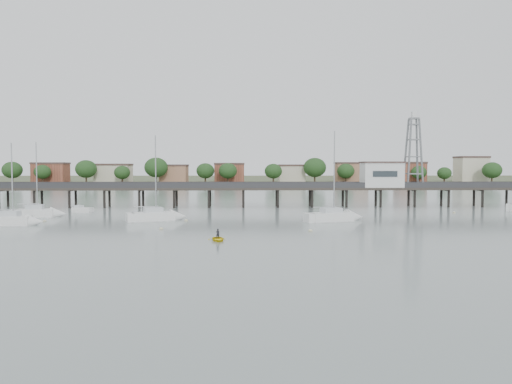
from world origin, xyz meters
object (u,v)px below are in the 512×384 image
at_px(sailboat_c, 340,217).
at_px(sailboat_f, 162,216).
at_px(sailboat_b, 43,213).
at_px(white_tender, 82,210).
at_px(sailboat_a, 18,221).
at_px(pier, 260,188).
at_px(lattice_tower, 413,153).
at_px(yellow_dinghy, 218,241).

xyz_separation_m(sailboat_c, sailboat_f, (-27.35, 1.34, 0.00)).
height_order(sailboat_b, white_tender, sailboat_b).
bearing_deg(white_tender, sailboat_c, 0.59).
bearing_deg(sailboat_a, sailboat_b, 94.08).
xyz_separation_m(pier, lattice_tower, (31.50, 0.00, 7.31)).
xyz_separation_m(lattice_tower, white_tender, (-64.09, -11.44, -10.66)).
bearing_deg(sailboat_c, sailboat_b, 153.25).
bearing_deg(sailboat_f, yellow_dinghy, -86.55).
distance_m(lattice_tower, white_tender, 65.97).
relative_size(sailboat_c, yellow_dinghy, 5.08).
bearing_deg(sailboat_b, sailboat_a, -94.17).
relative_size(lattice_tower, sailboat_b, 1.19).
height_order(sailboat_c, yellow_dinghy, sailboat_c).
relative_size(sailboat_b, sailboat_f, 0.94).
relative_size(sailboat_a, sailboat_b, 0.94).
height_order(lattice_tower, sailboat_a, lattice_tower).
relative_size(sailboat_c, sailboat_b, 1.12).
xyz_separation_m(sailboat_f, yellow_dinghy, (9.75, -21.34, -0.64)).
xyz_separation_m(lattice_tower, sailboat_c, (-20.15, -26.27, -10.46)).
distance_m(sailboat_c, sailboat_a, 46.92).
height_order(pier, white_tender, pier).
height_order(lattice_tower, sailboat_f, lattice_tower).
relative_size(pier, sailboat_a, 12.24).
distance_m(sailboat_b, sailboat_f, 21.32).
bearing_deg(white_tender, yellow_dinghy, -33.65).
relative_size(sailboat_a, yellow_dinghy, 4.29).
bearing_deg(sailboat_c, lattice_tower, 34.06).
distance_m(pier, sailboat_a, 47.03).
relative_size(lattice_tower, sailboat_a, 1.27).
height_order(sailboat_c, sailboat_a, sailboat_c).
height_order(sailboat_f, white_tender, sailboat_f).
bearing_deg(sailboat_c, pier, 94.92).
xyz_separation_m(sailboat_b, yellow_dinghy, (30.31, -26.99, -0.64)).
xyz_separation_m(lattice_tower, yellow_dinghy, (-37.74, -46.27, -11.10)).
bearing_deg(sailboat_b, pier, 17.68).
xyz_separation_m(sailboat_a, sailboat_b, (-1.21, 11.58, -0.00)).
bearing_deg(sailboat_c, sailboat_a, 167.16).
bearing_deg(lattice_tower, sailboat_c, -127.48).
bearing_deg(lattice_tower, sailboat_f, -152.30).
bearing_deg(sailboat_f, sailboat_a, 175.91).
distance_m(lattice_tower, sailboat_c, 34.72).
height_order(sailboat_c, sailboat_f, sailboat_c).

